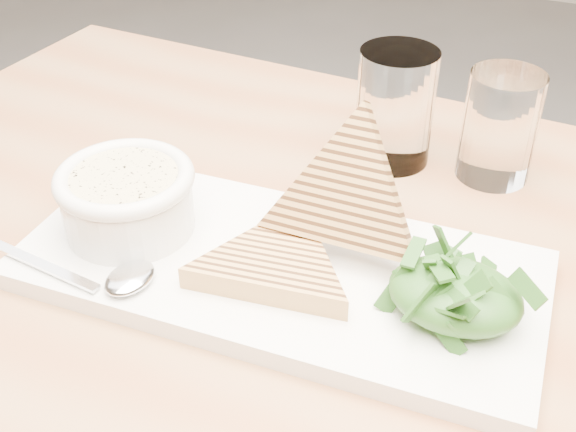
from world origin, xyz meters
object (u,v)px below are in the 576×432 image
at_px(glass_near, 395,107).
at_px(soup_bowl, 128,206).
at_px(glass_far, 500,127).
at_px(table_top, 367,339).
at_px(platter, 279,269).

bearing_deg(glass_near, soup_bowl, -126.23).
bearing_deg(glass_near, glass_far, 5.15).
bearing_deg(table_top, soup_bowl, 176.75).
relative_size(glass_near, glass_far, 1.09).
distance_m(platter, glass_far, 0.27).
bearing_deg(glass_near, table_top, -77.27).
xyz_separation_m(table_top, glass_near, (-0.05, 0.24, 0.08)).
bearing_deg(platter, table_top, -13.19).
bearing_deg(platter, glass_near, 82.10).
height_order(table_top, glass_near, glass_near).
height_order(glass_near, glass_far, glass_near).
bearing_deg(soup_bowl, glass_far, 41.38).
relative_size(table_top, glass_far, 10.90).
bearing_deg(platter, glass_far, 59.98).
height_order(soup_bowl, glass_near, glass_near).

